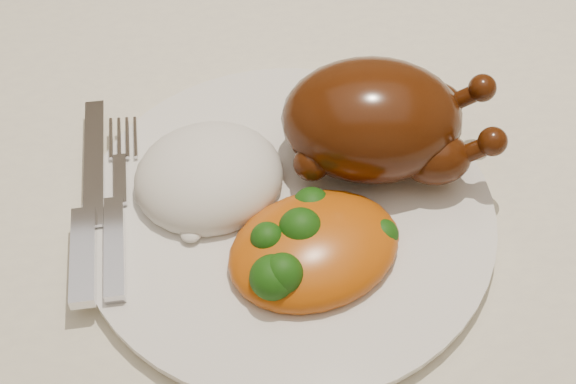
{
  "coord_description": "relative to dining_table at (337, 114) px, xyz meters",
  "views": [
    {
      "loc": [
        -0.09,
        -0.56,
        1.24
      ],
      "look_at": [
        -0.07,
        -0.21,
        0.8
      ],
      "focal_mm": 50.0,
      "sensor_mm": 36.0,
      "label": 1
    }
  ],
  "objects": [
    {
      "name": "rice_mound",
      "position": [
        -0.12,
        -0.18,
        0.13
      ],
      "size": [
        0.13,
        0.12,
        0.06
      ],
      "rotation": [
        0.0,
        0.0,
        0.24
      ],
      "color": "white",
      "rests_on": "dinner_plate"
    },
    {
      "name": "dinner_plate",
      "position": [
        -0.07,
        -0.21,
        0.11
      ],
      "size": [
        0.35,
        0.35,
        0.01
      ],
      "primitive_type": "cylinder",
      "rotation": [
        0.0,
        0.0,
        -0.18
      ],
      "color": "white",
      "rests_on": "tablecloth"
    },
    {
      "name": "dining_table",
      "position": [
        0.0,
        0.0,
        0.0
      ],
      "size": [
        1.6,
        0.9,
        0.76
      ],
      "color": "brown",
      "rests_on": "floor"
    },
    {
      "name": "mac_and_cheese",
      "position": [
        -0.05,
        -0.25,
        0.13
      ],
      "size": [
        0.15,
        0.13,
        0.05
      ],
      "rotation": [
        0.0,
        0.0,
        0.37
      ],
      "color": "#C6550C",
      "rests_on": "dinner_plate"
    },
    {
      "name": "cutlery",
      "position": [
        -0.2,
        -0.21,
        0.12
      ],
      "size": [
        0.04,
        0.19,
        0.01
      ],
      "rotation": [
        0.0,
        0.0,
        0.07
      ],
      "color": "silver",
      "rests_on": "dinner_plate"
    },
    {
      "name": "tablecloth",
      "position": [
        0.0,
        0.0,
        0.07
      ],
      "size": [
        1.73,
        1.03,
        0.18
      ],
      "color": "beige",
      "rests_on": "dining_table"
    },
    {
      "name": "roast_chicken",
      "position": [
        0.0,
        -0.16,
        0.16
      ],
      "size": [
        0.17,
        0.11,
        0.08
      ],
      "rotation": [
        0.0,
        0.0,
        -0.09
      ],
      "color": "#4B1C08",
      "rests_on": "dinner_plate"
    }
  ]
}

